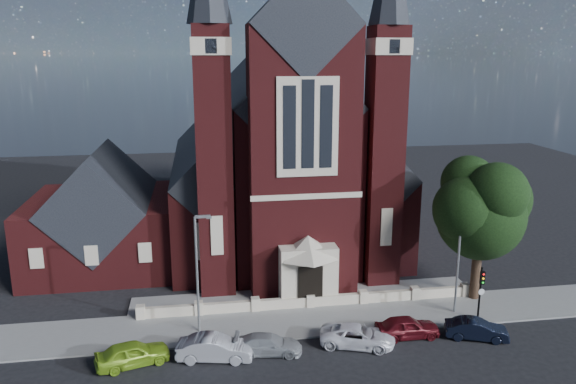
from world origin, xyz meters
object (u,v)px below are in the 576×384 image
street_lamp_right (460,252)px  car_lime_van (132,354)px  street_tree (484,211)px  traffic_signal (481,287)px  parish_hall (103,220)px  car_silver_b (268,344)px  car_navy (476,329)px  street_lamp_left (198,267)px  car_silver_a (215,348)px  car_dark_red (407,327)px  car_white_suv (357,336)px  church (278,157)px

street_lamp_right → car_lime_van: bearing=-171.2°
street_tree → traffic_signal: bearing=-115.9°
parish_hall → car_silver_b: (12.19, -17.38, -3.40)m
car_silver_b → car_navy: 13.56m
street_lamp_left → street_tree: bearing=4.8°
street_lamp_left → traffic_signal: bearing=-4.8°
parish_hall → car_silver_a: (8.92, -17.57, -3.26)m
street_lamp_right → street_lamp_left: bearing=180.0°
street_lamp_right → car_dark_red: (-4.72, -2.80, -3.88)m
traffic_signal → car_white_suv: traffic_signal is taller
church → car_silver_b: (-3.81, -22.32, -7.58)m
street_tree → car_white_suv: size_ratio=2.26×
church → car_white_suv: size_ratio=7.36×
traffic_signal → car_navy: size_ratio=1.01×
street_tree → car_dark_red: street_tree is taller
traffic_signal → car_white_suv: (-9.12, -1.76, -1.92)m
traffic_signal → car_silver_b: 15.05m
traffic_signal → street_lamp_left: bearing=175.2°
street_lamp_right → car_silver_b: bearing=-166.3°
traffic_signal → car_silver_a: (-18.08, -2.00, -1.83)m
car_silver_a → car_dark_red: car_silver_a is taller
street_tree → car_silver_b: (-16.41, -5.09, -6.35)m
church → street_tree: church is taller
street_lamp_left → car_silver_a: size_ratio=1.77×
church → car_silver_a: (-7.08, -22.52, -7.43)m
parish_hall → street_lamp_left: (8.09, -14.00, 0.59)m
car_white_suv → car_dark_red: car_dark_red is taller
car_silver_b → car_dark_red: bearing=-76.1°
street_tree → car_lime_van: (-24.52, -5.12, -6.22)m
car_silver_a → car_silver_b: car_silver_a is taller
street_lamp_right → car_silver_a: size_ratio=1.77×
church → car_navy: size_ratio=8.79×
parish_hall → street_lamp_right: 29.62m
car_lime_van → car_dark_red: bearing=-104.3°
car_lime_van → car_silver_a: 4.85m
car_lime_van → car_silver_b: bearing=-106.1°
street_lamp_right → car_navy: 5.42m
parish_hall → street_lamp_left: size_ratio=1.51×
street_lamp_left → church: bearing=67.3°
car_lime_van → car_silver_a: size_ratio=0.95×
car_lime_van → car_silver_b: car_lime_van is taller
street_lamp_right → car_white_suv: (-8.21, -3.34, -3.94)m
church → car_white_suv: church is taller
church → street_lamp_right: bearing=-62.0°
street_lamp_left → car_silver_b: bearing=-39.5°
church → car_dark_red: (5.37, -21.74, -7.47)m
street_lamp_left → street_lamp_right: 18.00m
street_tree → traffic_signal: (-1.60, -3.28, -4.38)m
car_silver_a → car_navy: (16.82, -0.13, -0.10)m
church → traffic_signal: size_ratio=8.72×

